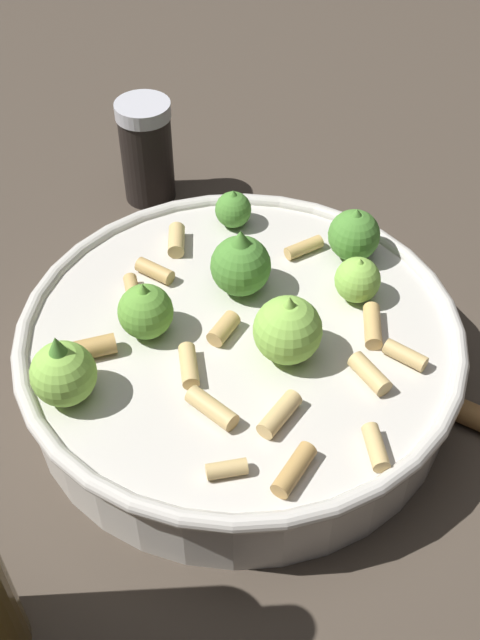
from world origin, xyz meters
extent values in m
plane|color=#42382D|center=(0.00, 0.00, 0.00)|extent=(2.40, 2.40, 0.00)
cylinder|color=beige|center=(0.00, 0.00, 0.03)|extent=(0.28, 0.28, 0.05)
torus|color=beige|center=(0.00, 0.00, 0.05)|extent=(0.29, 0.29, 0.01)
sphere|color=#8CC64C|center=(0.06, 0.06, 0.07)|extent=(0.03, 0.03, 0.03)
cone|color=#8CC64C|center=(0.06, 0.06, 0.08)|extent=(0.01, 0.01, 0.01)
sphere|color=#4C8933|center=(-0.05, 0.10, 0.06)|extent=(0.03, 0.03, 0.03)
cone|color=#4C8933|center=(-0.05, 0.10, 0.08)|extent=(0.01, 0.01, 0.01)
sphere|color=#4C8933|center=(0.04, 0.10, 0.07)|extent=(0.04, 0.04, 0.04)
cone|color=#4C8933|center=(0.04, 0.10, 0.08)|extent=(0.02, 0.02, 0.01)
sphere|color=#8CC64C|center=(0.03, -0.01, 0.07)|extent=(0.04, 0.04, 0.04)
cone|color=#8CC64C|center=(0.03, -0.01, 0.09)|extent=(0.02, 0.02, 0.02)
sphere|color=#8CC64C|center=(-0.07, -0.09, 0.07)|extent=(0.04, 0.04, 0.04)
cone|color=#4C8933|center=(-0.07, -0.09, 0.09)|extent=(0.02, 0.02, 0.02)
sphere|color=#4C8933|center=(-0.02, 0.04, 0.07)|extent=(0.04, 0.04, 0.04)
cone|color=#4C8933|center=(-0.02, 0.04, 0.09)|extent=(0.02, 0.02, 0.02)
sphere|color=#609E38|center=(-0.05, -0.02, 0.07)|extent=(0.04, 0.04, 0.04)
cone|color=#609E38|center=(-0.05, -0.02, 0.08)|extent=(0.01, 0.01, 0.01)
cylinder|color=tan|center=(0.11, -0.06, 0.06)|extent=(0.02, 0.03, 0.01)
cylinder|color=tan|center=(0.01, -0.07, 0.06)|extent=(0.03, 0.02, 0.01)
cylinder|color=tan|center=(0.04, -0.10, 0.05)|extent=(0.02, 0.02, 0.01)
cylinder|color=tan|center=(0.08, 0.03, 0.06)|extent=(0.02, 0.03, 0.01)
cylinder|color=tan|center=(-0.08, 0.00, 0.05)|extent=(0.02, 0.03, 0.01)
cylinder|color=tan|center=(-0.07, 0.02, 0.06)|extent=(0.03, 0.01, 0.01)
cylinder|color=tan|center=(-0.01, -0.01, 0.06)|extent=(0.01, 0.02, 0.01)
cylinder|color=tan|center=(0.05, -0.06, 0.06)|extent=(0.02, 0.03, 0.01)
cylinder|color=tan|center=(0.07, -0.09, 0.06)|extent=(0.02, 0.03, 0.01)
cylinder|color=tan|center=(-0.08, 0.06, 0.06)|extent=(0.02, 0.03, 0.01)
cylinder|color=tan|center=(0.01, 0.09, 0.05)|extent=(0.02, 0.03, 0.01)
cylinder|color=tan|center=(-0.07, -0.05, 0.06)|extent=(0.03, 0.03, 0.01)
cylinder|color=tan|center=(0.09, -0.01, 0.06)|extent=(0.03, 0.03, 0.01)
cylinder|color=tan|center=(-0.01, -0.04, 0.06)|extent=(0.02, 0.03, 0.01)
cylinder|color=tan|center=(0.10, 0.02, 0.06)|extent=(0.03, 0.02, 0.01)
cylinder|color=black|center=(-0.16, 0.16, 0.04)|extent=(0.04, 0.04, 0.08)
cylinder|color=silver|center=(-0.16, 0.16, 0.08)|extent=(0.05, 0.05, 0.01)
cylinder|color=olive|center=(0.13, 0.03, 0.01)|extent=(0.20, 0.04, 0.02)
camera|label=1|loc=(0.14, -0.32, 0.41)|focal=44.43mm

